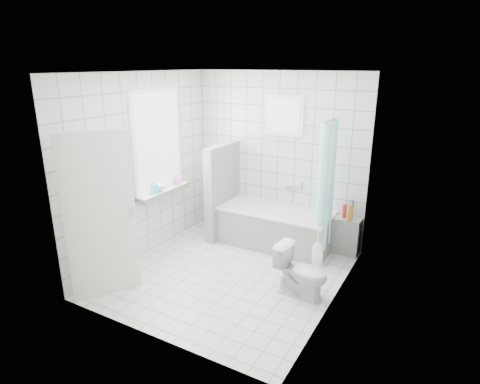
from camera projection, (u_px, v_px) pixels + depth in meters
The scene contains 19 objects.
ground at pixel (229, 273), 5.39m from camera, with size 3.00×3.00×0.00m, color white.
ceiling at pixel (227, 72), 4.59m from camera, with size 3.00×3.00×0.00m, color white.
wall_back at pixel (278, 157), 6.23m from camera, with size 2.80×0.02×2.60m, color white.
wall_front at pixel (146, 220), 3.75m from camera, with size 2.80×0.02×2.60m, color white.
wall_left at pixel (143, 167), 5.64m from camera, with size 0.02×3.00×2.60m, color white.
wall_right at pixel (339, 199), 4.34m from camera, with size 0.02×3.00×2.60m, color white.
window_left at pixel (158, 143), 5.78m from camera, with size 0.01×0.90×1.40m, color white.
window_back at pixel (284, 116), 5.95m from camera, with size 0.50×0.01×0.50m, color white.
window_sill at pixel (164, 192), 5.98m from camera, with size 0.18×1.02×0.08m, color white.
door at pixel (101, 217), 4.62m from camera, with size 0.04×0.80×2.00m, color silver.
bathtub at pixel (275, 227), 6.16m from camera, with size 1.70×0.77×0.58m.
partition_wall at pixel (222, 191), 6.40m from camera, with size 0.15×0.85×1.50m, color white.
tiled_ledge at pixel (346, 236), 5.90m from camera, with size 0.40×0.24×0.55m, color white.
toilet at pixel (302, 272), 4.79m from camera, with size 0.36×0.63×0.64m, color white.
curtain_rod at pixel (333, 119), 5.24m from camera, with size 0.02×0.02×0.80m, color silver.
shower_curtain at pixel (326, 187), 5.41m from camera, with size 0.14×0.48×1.78m, color #56FFF6, non-canonical shape.
tub_faucet at pixel (291, 188), 6.22m from camera, with size 0.18×0.06×0.06m, color silver.
sill_bottles at pixel (163, 184), 5.92m from camera, with size 0.13×0.63×0.20m.
ledge_bottles at pixel (349, 211), 5.75m from camera, with size 0.18×0.17×0.27m.
Camera 1 is at (2.47, -4.10, 2.70)m, focal length 30.00 mm.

